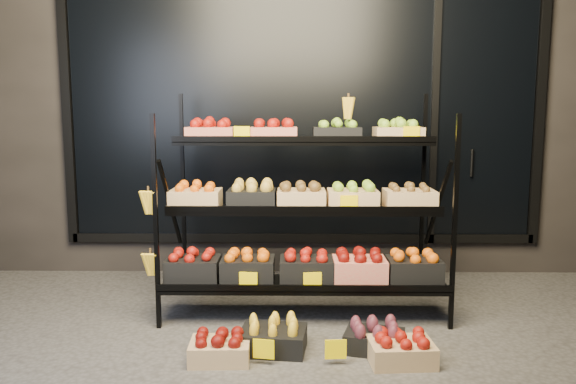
{
  "coord_description": "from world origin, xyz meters",
  "views": [
    {
      "loc": [
        -0.07,
        -3.59,
        1.51
      ],
      "look_at": [
        -0.12,
        0.55,
        0.92
      ],
      "focal_mm": 35.0,
      "sensor_mm": 36.0,
      "label": 1
    }
  ],
  "objects_px": {
    "floor_crate_left": "(220,347)",
    "floor_crate_midleft": "(273,336)",
    "display_rack": "(302,208)",
    "floor_crate_midright": "(401,348)"
  },
  "relations": [
    {
      "from": "display_rack",
      "to": "floor_crate_left",
      "type": "bearing_deg",
      "value": -118.48
    },
    {
      "from": "display_rack",
      "to": "floor_crate_midleft",
      "type": "height_order",
      "value": "display_rack"
    },
    {
      "from": "floor_crate_midright",
      "to": "floor_crate_left",
      "type": "bearing_deg",
      "value": 175.07
    },
    {
      "from": "floor_crate_midleft",
      "to": "floor_crate_midright",
      "type": "height_order",
      "value": "floor_crate_midleft"
    },
    {
      "from": "floor_crate_left",
      "to": "floor_crate_midright",
      "type": "relative_size",
      "value": 0.92
    },
    {
      "from": "floor_crate_left",
      "to": "floor_crate_midleft",
      "type": "bearing_deg",
      "value": 23.53
    },
    {
      "from": "floor_crate_left",
      "to": "floor_crate_midright",
      "type": "distance_m",
      "value": 1.1
    },
    {
      "from": "floor_crate_midleft",
      "to": "floor_crate_midright",
      "type": "xyz_separation_m",
      "value": [
        0.78,
        -0.17,
        -0.0
      ]
    },
    {
      "from": "display_rack",
      "to": "floor_crate_left",
      "type": "relative_size",
      "value": 5.89
    },
    {
      "from": "display_rack",
      "to": "floor_crate_left",
      "type": "xyz_separation_m",
      "value": [
        -0.51,
        -0.94,
        -0.7
      ]
    }
  ]
}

